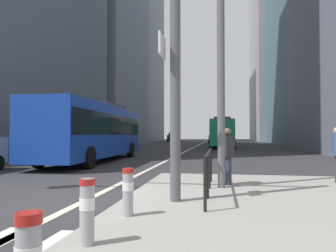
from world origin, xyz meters
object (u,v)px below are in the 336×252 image
object	(u,v)px
bollard_left	(87,208)
bollard_right	(128,189)
car_oncoming_mid	(173,137)
traffic_signal_gantry	(71,16)
pedestrian_waiting	(227,153)
car_receding_near	(214,137)
city_bus_blue_oncoming	(94,129)
city_bus_red_distant	(224,133)
city_bus_red_receding	(222,132)

from	to	relation	value
bollard_left	bollard_right	xyz separation A→B (m)	(0.10, 1.44, -0.01)
car_oncoming_mid	traffic_signal_gantry	xyz separation A→B (m)	(6.67, -60.08, 3.16)
pedestrian_waiting	car_receding_near	bearing A→B (deg)	91.41
bollard_left	city_bus_blue_oncoming	bearing A→B (deg)	112.34
city_bus_blue_oncoming	pedestrian_waiting	size ratio (longest dim) A/B	7.30
city_bus_red_distant	car_receding_near	distance (m)	2.19
city_bus_blue_oncoming	car_oncoming_mid	size ratio (longest dim) A/B	2.53
pedestrian_waiting	car_oncoming_mid	bearing A→B (deg)	99.95
car_oncoming_mid	city_bus_blue_oncoming	bearing A→B (deg)	-86.66
car_receding_near	city_bus_blue_oncoming	bearing A→B (deg)	-98.43
city_bus_red_receding	pedestrian_waiting	distance (m)	28.10
car_oncoming_mid	pedestrian_waiting	distance (m)	58.59
city_bus_blue_oncoming	car_oncoming_mid	bearing A→B (deg)	93.34
city_bus_red_distant	pedestrian_waiting	distance (m)	47.57
traffic_signal_gantry	city_bus_red_receding	bearing A→B (deg)	83.44
bollard_right	pedestrian_waiting	world-z (taller)	pedestrian_waiting
pedestrian_waiting	city_bus_red_receding	bearing A→B (deg)	89.90
car_receding_near	traffic_signal_gantry	bearing A→B (deg)	-92.53
city_bus_blue_oncoming	bollard_left	size ratio (longest dim) A/B	13.77
traffic_signal_gantry	pedestrian_waiting	xyz separation A→B (m)	(3.45, 2.37, -3.15)
city_bus_blue_oncoming	city_bus_red_distant	bearing A→B (deg)	78.96
city_bus_red_distant	bollard_left	bearing A→B (deg)	-92.54
city_bus_red_receding	bollard_right	distance (m)	31.82
bollard_right	pedestrian_waiting	distance (m)	4.07
city_bus_red_receding	bollard_right	bearing A→B (deg)	-93.23
pedestrian_waiting	city_bus_blue_oncoming	bearing A→B (deg)	132.07
city_bus_red_receding	traffic_signal_gantry	xyz separation A→B (m)	(-3.50, -30.46, 2.32)
city_bus_red_receding	pedestrian_waiting	world-z (taller)	city_bus_red_receding
city_bus_blue_oncoming	traffic_signal_gantry	size ratio (longest dim) A/B	1.64
car_receding_near	bollard_left	bearing A→B (deg)	-90.69
bollard_right	traffic_signal_gantry	bearing A→B (deg)	143.11
city_bus_red_receding	traffic_signal_gantry	bearing A→B (deg)	-96.56
bollard_left	pedestrian_waiting	xyz separation A→B (m)	(1.84, 5.10, 0.39)
city_bus_blue_oncoming	traffic_signal_gantry	xyz separation A→B (m)	(3.77, -10.38, 2.31)
city_bus_blue_oncoming	city_bus_red_distant	xyz separation A→B (m)	(7.72, 39.56, -0.00)
traffic_signal_gantry	pedestrian_waiting	distance (m)	5.24
pedestrian_waiting	bollard_left	bearing A→B (deg)	-109.88
car_oncoming_mid	bollard_right	world-z (taller)	car_oncoming_mid
traffic_signal_gantry	bollard_right	distance (m)	4.14
city_bus_red_receding	car_receding_near	distance (m)	20.64
car_receding_near	bollard_right	world-z (taller)	car_receding_near
city_bus_blue_oncoming	bollard_left	world-z (taller)	city_bus_blue_oncoming
city_bus_red_receding	traffic_signal_gantry	distance (m)	30.75
car_oncoming_mid	car_receding_near	world-z (taller)	same
car_oncoming_mid	car_receding_near	xyz separation A→B (m)	(8.93, -9.04, -0.00)
city_bus_blue_oncoming	bollard_right	distance (m)	12.95
city_bus_red_distant	city_bus_blue_oncoming	bearing A→B (deg)	-101.04
city_bus_red_receding	car_oncoming_mid	distance (m)	31.33
city_bus_blue_oncoming	pedestrian_waiting	distance (m)	10.82
city_bus_red_receding	traffic_signal_gantry	world-z (taller)	traffic_signal_gantry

